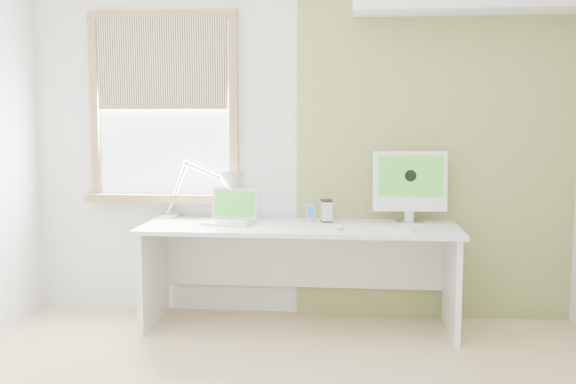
# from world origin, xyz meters

# --- Properties ---
(room) EXTENTS (4.04, 3.54, 2.64)m
(room) POSITION_xyz_m (0.00, 0.00, 1.30)
(room) COLOR tan
(room) RESTS_ON ground
(accent_wall) EXTENTS (2.00, 0.02, 2.60)m
(accent_wall) POSITION_xyz_m (1.00, 1.74, 1.30)
(accent_wall) COLOR olive
(accent_wall) RESTS_ON room
(window) EXTENTS (1.20, 0.14, 1.42)m
(window) POSITION_xyz_m (-1.00, 1.71, 1.54)
(window) COLOR olive
(window) RESTS_ON room
(desk) EXTENTS (2.20, 0.70, 0.73)m
(desk) POSITION_xyz_m (0.05, 1.44, 0.53)
(desk) COLOR white
(desk) RESTS_ON room
(desk_lamp) EXTENTS (0.74, 0.35, 0.43)m
(desk_lamp) POSITION_xyz_m (-0.55, 1.59, 0.95)
(desk_lamp) COLOR silver
(desk_lamp) RESTS_ON desk
(laptop) EXTENTS (0.39, 0.33, 0.24)m
(laptop) POSITION_xyz_m (-0.44, 1.44, 0.79)
(laptop) COLOR silver
(laptop) RESTS_ON desk
(phone_dock) EXTENTS (0.08, 0.08, 0.13)m
(phone_dock) POSITION_xyz_m (0.11, 1.52, 0.77)
(phone_dock) COLOR silver
(phone_dock) RESTS_ON desk
(external_drive) EXTENTS (0.10, 0.13, 0.16)m
(external_drive) POSITION_xyz_m (0.23, 1.57, 0.81)
(external_drive) COLOR silver
(external_drive) RESTS_ON desk
(imac) EXTENTS (0.52, 0.18, 0.51)m
(imac) POSITION_xyz_m (0.82, 1.57, 1.02)
(imac) COLOR silver
(imac) RESTS_ON desk
(keyboard) EXTENTS (0.46, 0.19, 0.02)m
(keyboard) POSITION_xyz_m (0.59, 1.24, 0.74)
(keyboard) COLOR white
(keyboard) RESTS_ON desk
(mouse) EXTENTS (0.10, 0.13, 0.03)m
(mouse) POSITION_xyz_m (0.33, 1.26, 0.75)
(mouse) COLOR white
(mouse) RESTS_ON desk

